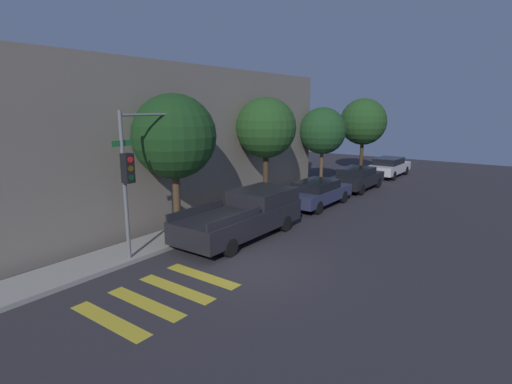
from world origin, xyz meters
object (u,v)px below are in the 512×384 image
Objects in this scene: traffic_light_pole at (139,159)px; tree_near_corner at (174,137)px; tree_far_end at (323,131)px; pickup_truck at (245,215)px; sedan_far_end at (389,166)px; tree_behind_truck at (363,122)px; sedan_middle at (357,178)px; tree_midblock at (266,128)px; sedan_near_corner at (317,192)px.

tree_near_corner is (2.24, 0.84, 0.51)m from traffic_light_pole.
tree_far_end is at bearing 0.00° from tree_near_corner.
sedan_far_end is (16.72, 0.00, -0.12)m from pickup_truck.
tree_far_end is at bearing 180.00° from tree_behind_truck.
tree_far_end is at bearing 3.42° from traffic_light_pole.
tree_far_end is (11.90, 0.00, -0.34)m from tree_near_corner.
sedan_middle is 7.53m from tree_midblock.
sedan_near_corner is 10.87m from sedan_far_end.
traffic_light_pole is 1.06× the size of sedan_near_corner.
tree_near_corner is at bearing 20.65° from traffic_light_pole.
tree_behind_truck is (10.98, 2.11, 3.11)m from sedan_near_corner.
sedan_near_corner is 5.06m from sedan_middle.
tree_behind_truck reaches higher than tree_midblock.
sedan_near_corner is 4.07m from tree_midblock.
pickup_truck is at bearing -168.51° from tree_far_end.
tree_behind_truck is (0.11, 2.11, 3.09)m from sedan_far_end.
tree_midblock is at bearing 162.01° from sedan_middle.
sedan_middle is (5.06, 0.00, 0.02)m from sedan_near_corner.
sedan_near_corner is 0.92× the size of tree_far_end.
sedan_far_end is at bearing -3.55° from traffic_light_pole.
tree_far_end reaches higher than sedan_middle.
sedan_near_corner is at bearing -155.09° from tree_far_end.
sedan_middle is 12.96m from tree_near_corner.
sedan_middle is 0.80× the size of tree_near_corner.
tree_midblock reaches higher than sedan_near_corner.
tree_near_corner is (-1.51, 2.11, 2.95)m from pickup_truck.
sedan_near_corner is 0.84× the size of tree_near_corner.
tree_near_corner is at bearing 163.97° from sedan_near_corner.
pickup_truck is 5.74m from tree_midblock.
sedan_middle is at bearing 180.00° from sedan_far_end.
tree_midblock is (4.40, 2.11, 3.02)m from pickup_truck.
tree_midblock reaches higher than traffic_light_pole.
tree_far_end is at bearing 0.00° from tree_midblock.
sedan_far_end reaches higher than sedan_near_corner.
tree_behind_truck is at bearing 86.95° from sedan_far_end.
traffic_light_pole is 1.05× the size of sedan_far_end.
sedan_far_end is at bearing 0.00° from sedan_near_corner.
traffic_light_pole reaches higher than sedan_near_corner.
sedan_far_end is 0.85× the size of tree_midblock.
traffic_light_pole is at bearing 172.47° from sedan_near_corner.
traffic_light_pole is 2.45m from tree_near_corner.
sedan_far_end is 12.89m from tree_midblock.
tree_behind_truck is at bearing 2.35° from traffic_light_pole.
sedan_far_end is at bearing -6.61° from tree_near_corner.
tree_midblock reaches higher than sedan_far_end.
sedan_near_corner is (5.84, 0.00, -0.14)m from pickup_truck.
sedan_middle is 0.78× the size of tree_behind_truck.
traffic_light_pole is 14.93m from sedan_middle.
sedan_near_corner is at bearing -16.03° from tree_near_corner.
sedan_middle is 0.81× the size of tree_midblock.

